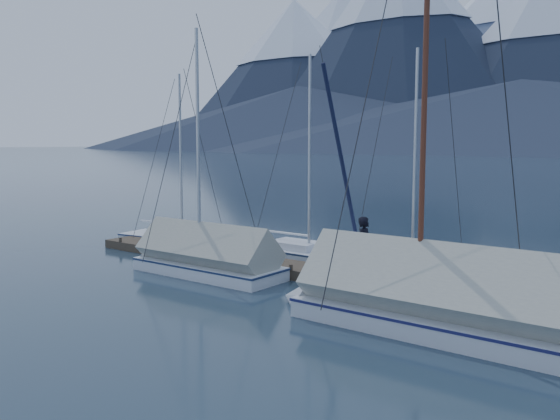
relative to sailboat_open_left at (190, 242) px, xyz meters
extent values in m
plane|color=#172634|center=(6.43, -3.82, -0.14)|extent=(1000.00, 1000.00, 0.00)
cone|color=#475675|center=(-253.57, 416.18, 64.86)|extent=(308.00, 308.00, 130.00)
cone|color=silver|center=(-253.57, 416.18, 103.06)|extent=(133.24, 133.24, 54.60)
cone|color=#475675|center=(-103.57, 436.18, 74.86)|extent=(352.00, 352.00, 150.00)
cone|color=#192133|center=(-213.57, 296.18, 47.36)|extent=(209.00, 209.00, 95.00)
cone|color=silver|center=(-213.57, 296.18, 75.41)|extent=(90.41, 90.41, 39.90)
cone|color=#192133|center=(-133.57, 281.18, 57.36)|extent=(190.00, 190.00, 115.00)
cone|color=#192133|center=(-58.57, 291.18, 44.86)|extent=(171.00, 171.00, 90.00)
cone|color=silver|center=(-58.57, 291.18, 71.46)|extent=(73.97, 73.97, 37.80)
cone|color=#192133|center=(-173.57, 246.18, 17.36)|extent=(364.00, 364.00, 35.00)
cone|color=#192133|center=(-53.57, 236.18, 14.86)|extent=(416.00, 416.00, 30.00)
cube|color=#382D23|center=(6.43, -1.82, 0.03)|extent=(18.00, 1.50, 0.34)
cube|color=black|center=(0.43, -1.82, -0.19)|extent=(3.00, 1.30, 0.30)
cube|color=black|center=(6.43, -1.82, -0.19)|extent=(3.00, 1.30, 0.30)
cube|color=black|center=(12.43, -1.82, -0.19)|extent=(3.00, 1.30, 0.30)
cylinder|color=#382D23|center=(-1.57, -1.12, 0.21)|extent=(0.12, 0.12, 0.35)
cylinder|color=#382D23|center=(-1.57, -2.52, 0.21)|extent=(0.12, 0.12, 0.35)
cylinder|color=#382D23|center=(1.43, -1.12, 0.21)|extent=(0.12, 0.12, 0.35)
cylinder|color=#382D23|center=(1.43, -2.52, 0.21)|extent=(0.12, 0.12, 0.35)
cylinder|color=#382D23|center=(4.43, -1.12, 0.21)|extent=(0.12, 0.12, 0.35)
cylinder|color=#382D23|center=(4.43, -2.52, 0.21)|extent=(0.12, 0.12, 0.35)
cylinder|color=#382D23|center=(7.43, -1.12, 0.21)|extent=(0.12, 0.12, 0.35)
cylinder|color=#382D23|center=(7.43, -2.52, 0.21)|extent=(0.12, 0.12, 0.35)
cylinder|color=#382D23|center=(10.43, -1.12, 0.21)|extent=(0.12, 0.12, 0.35)
cylinder|color=#382D23|center=(10.43, -2.52, 0.21)|extent=(0.12, 0.12, 0.35)
cylinder|color=#382D23|center=(13.43, -1.12, 0.21)|extent=(0.12, 0.12, 0.35)
cylinder|color=#382D23|center=(13.43, -2.52, 0.21)|extent=(0.12, 0.12, 0.35)
cube|color=silver|center=(-0.78, -0.11, -0.04)|extent=(5.48, 2.48, 0.58)
cube|color=silver|center=(-0.78, -0.11, -0.30)|extent=(4.59, 1.58, 0.26)
cube|color=navy|center=(-0.78, -0.11, 0.21)|extent=(5.54, 2.51, 0.05)
cone|color=silver|center=(2.23, 0.31, -0.04)|extent=(1.20, 1.81, 1.69)
cube|color=silver|center=(-1.04, -0.15, 0.39)|extent=(2.01, 1.48, 0.26)
cylinder|color=#B2B7BF|center=(-0.43, -0.06, 3.78)|extent=(0.11, 0.11, 7.05)
cylinder|color=#B2B7BF|center=(-1.65, -0.23, 0.78)|extent=(2.37, 0.41, 0.08)
cylinder|color=#26262B|center=(0.88, 0.12, 3.78)|extent=(0.39, 2.64, 7.06)
cube|color=silver|center=(5.67, 0.49, -0.03)|extent=(5.54, 1.89, 0.61)
cube|color=silver|center=(5.67, 0.49, -0.31)|extent=(4.70, 1.06, 0.28)
cube|color=#192B4D|center=(5.67, 0.49, 0.22)|extent=(5.59, 1.91, 0.06)
cone|color=silver|center=(8.85, 0.46, -0.03)|extent=(1.03, 1.78, 1.77)
cube|color=silver|center=(5.40, 0.50, 0.41)|extent=(1.94, 1.31, 0.28)
cylinder|color=#B2B7BF|center=(6.04, 0.49, 3.95)|extent=(0.11, 0.11, 7.36)
cylinder|color=#B2B7BF|center=(4.75, 0.50, 0.82)|extent=(2.48, 0.11, 0.08)
cylinder|color=#26262B|center=(7.42, 0.48, 3.95)|extent=(0.05, 2.78, 7.37)
cube|color=silver|center=(9.66, 1.11, -0.03)|extent=(5.60, 2.26, 0.60)
cube|color=silver|center=(9.66, 1.11, -0.31)|extent=(4.71, 1.37, 0.27)
cube|color=navy|center=(9.66, 1.11, 0.22)|extent=(5.65, 2.28, 0.05)
cone|color=silver|center=(12.79, 1.36, -0.03)|extent=(1.14, 1.83, 1.75)
cube|color=silver|center=(9.38, 1.09, 0.40)|extent=(2.01, 1.43, 0.27)
cylinder|color=#B2B7BF|center=(10.02, 1.14, 3.91)|extent=(0.11, 0.11, 7.29)
cylinder|color=#B2B7BF|center=(8.75, 1.04, 0.81)|extent=(2.46, 0.28, 0.08)
cylinder|color=#26262B|center=(11.38, 1.25, 3.91)|extent=(0.24, 2.75, 7.30)
cube|color=silver|center=(13.33, -4.57, -0.01)|extent=(6.94, 2.48, 0.74)
cube|color=silver|center=(13.33, -4.57, -0.35)|extent=(5.89, 1.37, 0.34)
cube|color=navy|center=(13.33, -4.57, 0.30)|extent=(7.01, 2.50, 0.07)
cone|color=silver|center=(9.36, -4.56, -0.01)|extent=(1.24, 2.36, 2.36)
cylinder|color=#592819|center=(12.88, -4.57, 4.83)|extent=(0.13, 0.13, 8.94)
cylinder|color=#592819|center=(14.45, -4.57, 1.03)|extent=(3.12, 0.11, 0.10)
cylinder|color=#26262B|center=(11.15, -4.56, 4.83)|extent=(0.04, 3.49, 8.95)
cube|color=#A4A69B|center=(13.33, -4.57, 0.81)|extent=(6.59, 2.52, 2.50)
cube|color=white|center=(4.72, -3.64, -0.03)|extent=(5.52, 2.04, 0.65)
cube|color=white|center=(4.72, -3.64, -0.32)|extent=(4.69, 1.14, 0.29)
cube|color=navy|center=(4.72, -3.64, 0.25)|extent=(5.58, 2.06, 0.06)
cone|color=white|center=(1.53, -3.69, -0.03)|extent=(1.11, 1.90, 1.89)
cylinder|color=#B2B7BF|center=(4.33, -3.65, 4.23)|extent=(0.12, 0.12, 7.86)
cylinder|color=#B2B7BF|center=(5.70, -3.63, 0.89)|extent=(2.48, 0.12, 0.09)
cylinder|color=#26262B|center=(2.95, -3.67, 4.23)|extent=(0.06, 2.77, 7.86)
cube|color=#98998F|center=(4.72, -3.64, 0.69)|extent=(5.25, 2.07, 2.00)
imported|color=black|center=(9.68, -1.62, 1.12)|extent=(0.55, 0.74, 1.85)
camera|label=1|loc=(18.89, -17.87, 4.39)|focal=38.00mm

